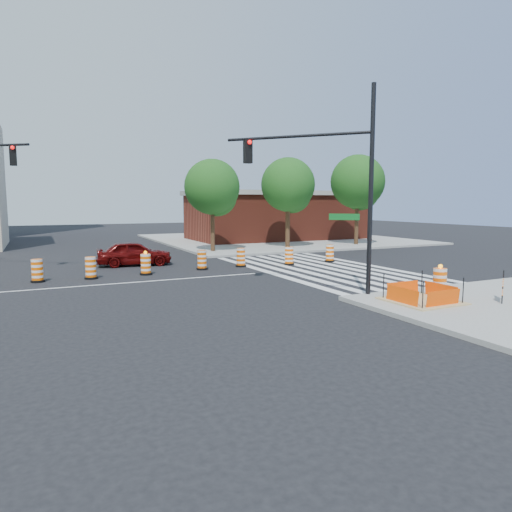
% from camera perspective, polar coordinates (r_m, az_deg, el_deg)
% --- Properties ---
extents(ground, '(120.00, 120.00, 0.00)m').
position_cam_1_polar(ground, '(20.76, -17.86, -3.38)').
color(ground, black).
rests_on(ground, ground).
extents(sidewalk_ne, '(22.00, 22.00, 0.15)m').
position_cam_1_polar(sidewalk_ne, '(43.67, 2.66, 2.13)').
color(sidewalk_ne, gray).
rests_on(sidewalk_ne, ground).
extents(crosswalk_east, '(6.75, 13.50, 0.01)m').
position_cam_1_polar(crosswalk_east, '(24.72, 8.15, -1.55)').
color(crosswalk_east, silver).
rests_on(crosswalk_east, ground).
extents(lane_centerline, '(14.00, 0.12, 0.01)m').
position_cam_1_polar(lane_centerline, '(20.76, -17.86, -3.36)').
color(lane_centerline, silver).
rests_on(lane_centerline, ground).
extents(excavation_pit, '(2.20, 2.20, 0.90)m').
position_cam_1_polar(excavation_pit, '(16.60, 20.02, -5.13)').
color(excavation_pit, tan).
rests_on(excavation_pit, ground).
extents(brick_storefront, '(16.50, 8.50, 4.60)m').
position_cam_1_polar(brick_storefront, '(43.55, 2.67, 5.07)').
color(brick_storefront, maroon).
rests_on(brick_storefront, ground).
extents(red_coupe, '(4.25, 2.12, 1.39)m').
position_cam_1_polar(red_coupe, '(26.49, -14.96, 0.34)').
color(red_coupe, '#4F0706').
rests_on(red_coupe, ground).
extents(signal_pole_se, '(3.95, 4.30, 7.56)m').
position_cam_1_polar(signal_pole_se, '(17.44, 9.00, 10.33)').
color(signal_pole_se, black).
rests_on(signal_pole_se, ground).
extents(pit_drum, '(0.59, 0.59, 1.16)m').
position_cam_1_polar(pit_drum, '(17.77, 21.98, -3.13)').
color(pit_drum, black).
rests_on(pit_drum, ground).
extents(barricade, '(0.74, 0.54, 1.03)m').
position_cam_1_polar(barricade, '(17.66, 28.48, -3.22)').
color(barricade, '#FB6005').
rests_on(barricade, ground).
extents(tree_north_c, '(3.84, 3.84, 6.53)m').
position_cam_1_polar(tree_north_c, '(32.04, -5.45, 8.19)').
color(tree_north_c, '#382314').
rests_on(tree_north_c, ground).
extents(tree_north_d, '(4.07, 4.07, 6.92)m').
position_cam_1_polar(tree_north_d, '(34.90, 4.06, 8.50)').
color(tree_north_d, '#382314').
rests_on(tree_north_d, ground).
extents(tree_north_e, '(4.34, 4.34, 7.38)m').
position_cam_1_polar(tree_north_e, '(38.14, 12.60, 8.67)').
color(tree_north_e, '#382314').
rests_on(tree_north_e, ground).
extents(median_drum_3, '(0.60, 0.60, 1.02)m').
position_cam_1_polar(median_drum_3, '(22.42, -25.66, -1.75)').
color(median_drum_3, black).
rests_on(median_drum_3, ground).
extents(median_drum_4, '(0.60, 0.60, 1.02)m').
position_cam_1_polar(median_drum_4, '(22.41, -19.95, -1.50)').
color(median_drum_4, black).
rests_on(median_drum_4, ground).
extents(median_drum_5, '(0.60, 0.60, 1.18)m').
position_cam_1_polar(median_drum_5, '(22.94, -13.62, -1.08)').
color(median_drum_5, black).
rests_on(median_drum_5, ground).
extents(median_drum_6, '(0.60, 0.60, 1.02)m').
position_cam_1_polar(median_drum_6, '(24.18, -6.77, -0.58)').
color(median_drum_6, black).
rests_on(median_drum_6, ground).
extents(median_drum_7, '(0.60, 0.60, 1.02)m').
position_cam_1_polar(median_drum_7, '(25.13, -1.90, -0.26)').
color(median_drum_7, black).
rests_on(median_drum_7, ground).
extents(median_drum_8, '(0.60, 0.60, 1.02)m').
position_cam_1_polar(median_drum_8, '(25.90, 4.16, -0.07)').
color(median_drum_8, black).
rests_on(median_drum_8, ground).
extents(median_drum_9, '(0.60, 0.60, 1.02)m').
position_cam_1_polar(median_drum_9, '(27.55, 9.21, 0.26)').
color(median_drum_9, black).
rests_on(median_drum_9, ground).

